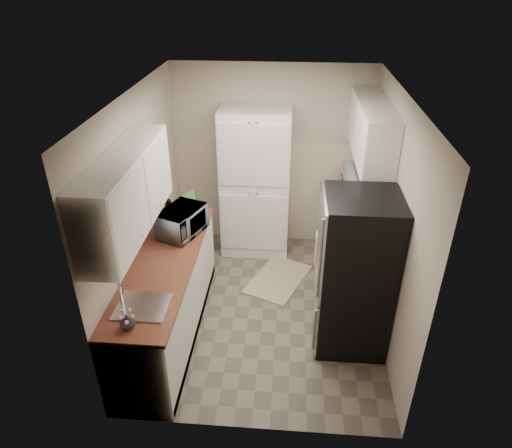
% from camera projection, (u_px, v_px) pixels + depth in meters
% --- Properties ---
extents(ground, '(3.20, 3.20, 0.00)m').
position_uv_depth(ground, '(263.00, 308.00, 5.37)').
color(ground, '#665B4C').
rests_on(ground, ground).
extents(room_shell, '(2.64, 3.24, 2.52)m').
position_uv_depth(room_shell, '(263.00, 183.00, 4.56)').
color(room_shell, '#BAAC96').
rests_on(room_shell, ground).
extents(pantry_cabinet, '(0.90, 0.55, 2.00)m').
position_uv_depth(pantry_cabinet, '(255.00, 184.00, 6.03)').
color(pantry_cabinet, silver).
rests_on(pantry_cabinet, ground).
extents(base_cabinet_left, '(0.60, 2.30, 0.88)m').
position_uv_depth(base_cabinet_left, '(168.00, 298.00, 4.85)').
color(base_cabinet_left, silver).
rests_on(base_cabinet_left, ground).
extents(countertop_left, '(0.63, 2.33, 0.04)m').
position_uv_depth(countertop_left, '(164.00, 262.00, 4.62)').
color(countertop_left, brown).
rests_on(countertop_left, base_cabinet_left).
extents(base_cabinet_right, '(0.60, 0.80, 0.88)m').
position_uv_depth(base_cabinet_right, '(343.00, 229.00, 6.12)').
color(base_cabinet_right, silver).
rests_on(base_cabinet_right, ground).
extents(countertop_right, '(0.63, 0.83, 0.04)m').
position_uv_depth(countertop_right, '(346.00, 198.00, 5.89)').
color(countertop_right, brown).
rests_on(countertop_right, base_cabinet_right).
extents(electric_range, '(0.71, 0.78, 1.13)m').
position_uv_depth(electric_range, '(348.00, 260.00, 5.41)').
color(electric_range, '#B7B7BC').
rests_on(electric_range, ground).
extents(refrigerator, '(0.70, 0.72, 1.70)m').
position_uv_depth(refrigerator, '(355.00, 274.00, 4.53)').
color(refrigerator, '#B7B7BC').
rests_on(refrigerator, ground).
extents(microwave, '(0.54, 0.64, 0.30)m').
position_uv_depth(microwave, '(182.00, 221.00, 5.01)').
color(microwave, silver).
rests_on(microwave, countertop_left).
extents(wine_bottle, '(0.08, 0.08, 0.31)m').
position_uv_depth(wine_bottle, '(168.00, 207.00, 5.28)').
color(wine_bottle, black).
rests_on(wine_bottle, countertop_left).
extents(flower_vase, '(0.16, 0.16, 0.13)m').
position_uv_depth(flower_vase, '(127.00, 322.00, 3.73)').
color(flower_vase, silver).
rests_on(flower_vase, countertop_left).
extents(cutting_board, '(0.11, 0.22, 0.29)m').
position_uv_depth(cutting_board, '(190.00, 204.00, 5.37)').
color(cutting_board, '#378232').
rests_on(cutting_board, countertop_left).
extents(toaster_oven, '(0.35, 0.43, 0.23)m').
position_uv_depth(toaster_oven, '(352.00, 188.00, 5.83)').
color(toaster_oven, '#ADACB1').
rests_on(toaster_oven, countertop_right).
extents(fruit_basket, '(0.28, 0.28, 0.12)m').
position_uv_depth(fruit_basket, '(352.00, 176.00, 5.73)').
color(fruit_basket, '#DA5200').
rests_on(fruit_basket, toaster_oven).
extents(kitchen_mat, '(0.89, 1.07, 0.01)m').
position_uv_depth(kitchen_mat, '(278.00, 279.00, 5.86)').
color(kitchen_mat, tan).
rests_on(kitchen_mat, ground).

